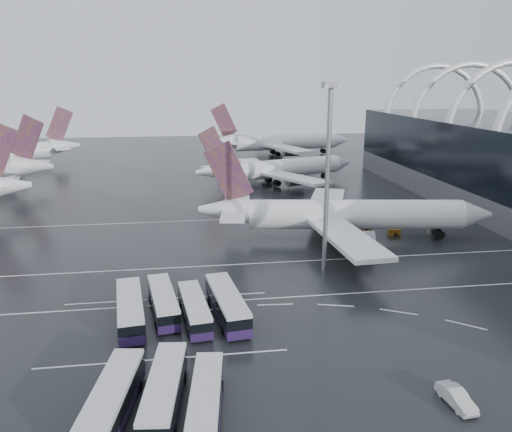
{
  "coord_description": "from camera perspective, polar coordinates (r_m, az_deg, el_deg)",
  "views": [
    {
      "loc": [
        -20.81,
        -66.2,
        30.13
      ],
      "look_at": [
        -8.88,
        16.75,
        7.0
      ],
      "focal_mm": 35.0,
      "sensor_mm": 36.0,
      "label": 1
    }
  ],
  "objects": [
    {
      "name": "ground",
      "position": [
        75.65,
        8.58,
        -8.22
      ],
      "size": [
        420.0,
        420.0,
        0.0
      ],
      "primitive_type": "plane",
      "color": "black",
      "rests_on": "ground"
    },
    {
      "name": "lane_marking_near",
      "position": [
        73.91,
        9.03,
        -8.83
      ],
      "size": [
        120.0,
        0.25,
        0.01
      ],
      "primitive_type": "cube",
      "color": "white",
      "rests_on": "ground"
    },
    {
      "name": "lane_marking_mid",
      "position": [
        86.35,
        6.32,
        -5.09
      ],
      "size": [
        120.0,
        0.25,
        0.01
      ],
      "primitive_type": "cube",
      "color": "white",
      "rests_on": "ground"
    },
    {
      "name": "lane_marking_far",
      "position": [
        112.33,
        2.8,
        -0.14
      ],
      "size": [
        120.0,
        0.25,
        0.01
      ],
      "primitive_type": "cube",
      "color": "white",
      "rests_on": "ground"
    },
    {
      "name": "bus_bay_line_south",
      "position": [
        58.63,
        -10.52,
        -15.77
      ],
      "size": [
        28.0,
        0.25,
        0.01
      ],
      "primitive_type": "cube",
      "color": "white",
      "rests_on": "ground"
    },
    {
      "name": "bus_bay_line_north",
      "position": [
        72.8,
        -10.09,
        -9.27
      ],
      "size": [
        28.0,
        0.25,
        0.01
      ],
      "primitive_type": "cube",
      "color": "white",
      "rests_on": "ground"
    },
    {
      "name": "airliner_main",
      "position": [
        97.18,
        9.59,
        0.1
      ],
      "size": [
        56.51,
        49.09,
        19.14
      ],
      "rotation": [
        0.0,
        0.0,
        -0.14
      ],
      "color": "white",
      "rests_on": "ground"
    },
    {
      "name": "airliner_gate_b",
      "position": [
        146.66,
        2.26,
        5.35
      ],
      "size": [
        50.35,
        44.72,
        17.92
      ],
      "rotation": [
        0.0,
        0.0,
        0.33
      ],
      "color": "white",
      "rests_on": "ground"
    },
    {
      "name": "airliner_gate_c",
      "position": [
        202.78,
        2.52,
        8.38
      ],
      "size": [
        59.35,
        54.29,
        21.14
      ],
      "rotation": [
        0.0,
        0.0,
        0.13
      ],
      "color": "white",
      "rests_on": "ground"
    },
    {
      "name": "jet_remote_far",
      "position": [
        194.35,
        -26.08,
        6.55
      ],
      "size": [
        46.13,
        37.61,
        20.76
      ],
      "rotation": [
        0.0,
        0.0,
        3.53
      ],
      "color": "white",
      "rests_on": "ground"
    },
    {
      "name": "bus_row_near_a",
      "position": [
        66.43,
        -14.2,
        -10.27
      ],
      "size": [
        4.8,
        14.01,
        3.38
      ],
      "rotation": [
        0.0,
        0.0,
        1.7
      ],
      "color": "#2C1645",
      "rests_on": "ground"
    },
    {
      "name": "bus_row_near_b",
      "position": [
        67.9,
        -10.56,
        -9.57
      ],
      "size": [
        4.78,
        13.09,
        3.15
      ],
      "rotation": [
        0.0,
        0.0,
        1.72
      ],
      "color": "#2C1645",
      "rests_on": "ground"
    },
    {
      "name": "bus_row_near_c",
      "position": [
        65.48,
        -7.05,
        -10.47
      ],
      "size": [
        4.23,
        12.52,
        3.02
      ],
      "rotation": [
        0.0,
        0.0,
        1.69
      ],
      "color": "#2C1645",
      "rests_on": "ground"
    },
    {
      "name": "bus_row_near_d",
      "position": [
        65.94,
        -3.33,
        -9.95
      ],
      "size": [
        4.98,
        14.25,
        3.44
      ],
      "rotation": [
        0.0,
        0.0,
        1.71
      ],
      "color": "#2C1645",
      "rests_on": "ground"
    },
    {
      "name": "bus_row_far_a",
      "position": [
        49.94,
        -16.21,
        -19.78
      ],
      "size": [
        5.07,
        13.85,
        3.33
      ],
      "rotation": [
        0.0,
        0.0,
        1.42
      ],
      "color": "#2C1645",
      "rests_on": "ground"
    },
    {
      "name": "bus_row_far_b",
      "position": [
        50.42,
        -10.45,
        -19.1
      ],
      "size": [
        4.38,
        13.25,
        3.2
      ],
      "rotation": [
        0.0,
        0.0,
        1.46
      ],
      "color": "#2C1645",
      "rests_on": "ground"
    },
    {
      "name": "bus_row_far_c",
      "position": [
        49.11,
        -5.74,
        -20.14
      ],
      "size": [
        4.07,
        12.22,
        2.95
      ],
      "rotation": [
        0.0,
        0.0,
        1.45
      ],
      "color": "#2C1645",
      "rests_on": "ground"
    },
    {
      "name": "van_curve_c",
      "position": [
        54.08,
        21.93,
        -18.68
      ],
      "size": [
        2.18,
        4.95,
        1.58
      ],
      "primitive_type": "imported",
      "rotation": [
        0.0,
        0.0,
        0.11
      ],
      "color": "silver",
      "rests_on": "ground"
    },
    {
      "name": "floodlight_mast",
      "position": [
        77.46,
        8.24,
        6.78
      ],
      "size": [
        2.28,
        2.28,
        29.71
      ],
      "color": "gray",
      "rests_on": "ground"
    },
    {
      "name": "gse_cart_belly_a",
      "position": [
        103.38,
        15.52,
        -1.74
      ],
      "size": [
        2.24,
        1.32,
        1.22
      ],
      "primitive_type": "cube",
      "color": "#A86616",
      "rests_on": "ground"
    },
    {
      "name": "gse_cart_belly_c",
      "position": [
        97.85,
        8.99,
        -2.31
      ],
      "size": [
        2.35,
        1.39,
        1.28
      ],
      "primitive_type": "cube",
      "color": "#A86616",
      "rests_on": "ground"
    },
    {
      "name": "gse_cart_belly_d",
      "position": [
        106.44,
        19.59,
        -1.62
      ],
      "size": [
        2.05,
        1.21,
        1.12
      ],
      "primitive_type": "cube",
      "color": "slate",
      "rests_on": "ground"
    },
    {
      "name": "gse_cart_belly_e",
      "position": [
        105.56,
        12.4,
        -1.14
      ],
      "size": [
        2.53,
        1.49,
        1.38
      ],
      "primitive_type": "cube",
      "color": "#A86616",
      "rests_on": "ground"
    }
  ]
}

